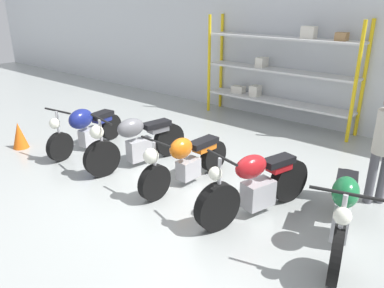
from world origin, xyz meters
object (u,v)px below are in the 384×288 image
Objects in this scene: motorcycle_grey at (136,141)px; motorcycle_green at (342,210)px; motorcycle_blue at (86,127)px; motorcycle_orange at (185,160)px; shelving_rack at (278,70)px; traffic_cone at (19,135)px; motorcycle_red at (256,185)px.

motorcycle_green is at bearing 100.49° from motorcycle_grey.
motorcycle_blue is 0.98× the size of motorcycle_orange.
shelving_rack reaches higher than motorcycle_orange.
motorcycle_blue is 0.93× the size of motorcycle_grey.
motorcycle_orange is 3.64× the size of traffic_cone.
shelving_rack is 1.86× the size of motorcycle_grey.
motorcycle_red reaches higher than traffic_cone.
motorcycle_grey is 1.20m from motorcycle_orange.
motorcycle_green is at bearing 93.41° from motorcycle_orange.
traffic_cone is (-2.52, -0.98, -0.20)m from motorcycle_grey.
shelving_rack is at bearing -179.19° from motorcycle_grey.
motorcycle_green is at bearing 9.13° from traffic_cone.
motorcycle_green is 3.94× the size of traffic_cone.
motorcycle_grey is 2.57m from motorcycle_red.
motorcycle_blue is 1.40m from motorcycle_grey.
shelving_rack is 4.20m from motorcycle_grey.
shelving_rack is at bearing -139.49° from motorcycle_red.
traffic_cone is (-6.29, -1.01, -0.21)m from motorcycle_green.
shelving_rack reaches higher than traffic_cone.
motorcycle_blue reaches higher than motorcycle_orange.
motorcycle_grey reaches higher than motorcycle_blue.
motorcycle_blue is at bearing -84.68° from motorcycle_orange.
motorcycle_orange is at bearing -82.43° from shelving_rack.
motorcycle_grey is at bearing 21.28° from traffic_cone.
traffic_cone is (-3.73, -0.98, -0.17)m from motorcycle_orange.
shelving_rack is 4.73m from motorcycle_blue.
motorcycle_green is (1.19, 0.07, 0.04)m from motorcycle_red.
shelving_rack reaches higher than motorcycle_grey.
motorcycle_blue is 3.56× the size of traffic_cone.
motorcycle_red reaches higher than motorcycle_blue.
motorcycle_blue is at bearing 37.24° from traffic_cone.
motorcycle_red is (1.91, -4.10, -0.86)m from shelving_rack.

